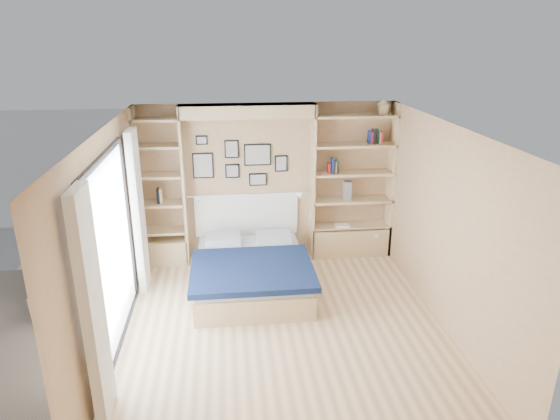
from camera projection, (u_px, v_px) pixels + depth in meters
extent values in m
plane|color=#E4BC88|center=(283.00, 327.00, 6.27)|extent=(4.50, 4.50, 0.00)
plane|color=tan|center=(267.00, 182.00, 7.96)|extent=(4.00, 0.00, 4.00)
plane|color=tan|center=(319.00, 350.00, 3.75)|extent=(4.00, 0.00, 4.00)
plane|color=tan|center=(109.00, 243.00, 5.64)|extent=(0.00, 4.50, 4.50)
plane|color=tan|center=(447.00, 229.00, 6.06)|extent=(0.00, 4.50, 4.50)
plane|color=white|center=(284.00, 130.00, 5.43)|extent=(4.50, 4.50, 0.00)
cube|color=#D8B484|center=(184.00, 188.00, 7.66)|extent=(0.04, 0.35, 2.50)
cube|color=#D8B484|center=(312.00, 183.00, 7.87)|extent=(0.04, 0.35, 2.50)
cube|color=#D8B484|center=(247.00, 111.00, 7.38)|extent=(2.00, 0.35, 0.20)
cube|color=#D8B484|center=(391.00, 181.00, 8.00)|extent=(0.04, 0.35, 2.50)
cube|color=#D8B484|center=(139.00, 189.00, 7.59)|extent=(0.04, 0.35, 2.50)
cube|color=#D8B484|center=(350.00, 240.00, 8.27)|extent=(1.30, 0.35, 0.50)
cube|color=#D8B484|center=(166.00, 251.00, 7.98)|extent=(0.70, 0.35, 0.40)
cube|color=black|center=(101.00, 159.00, 5.32)|extent=(0.04, 2.08, 0.06)
cube|color=black|center=(123.00, 335.00, 6.06)|extent=(0.04, 2.08, 0.06)
cube|color=black|center=(91.00, 300.00, 4.74)|extent=(0.04, 0.06, 2.20)
cube|color=black|center=(128.00, 223.00, 6.65)|extent=(0.04, 0.06, 2.20)
cube|color=silver|center=(112.00, 253.00, 5.69)|extent=(0.01, 2.00, 2.20)
cube|color=white|center=(93.00, 310.00, 4.47)|extent=(0.10, 0.45, 2.30)
cube|color=white|center=(138.00, 212.00, 6.91)|extent=(0.10, 0.45, 2.30)
cube|color=#D8B484|center=(350.00, 226.00, 8.19)|extent=(1.30, 0.35, 0.04)
cube|color=#D8B484|center=(352.00, 200.00, 8.03)|extent=(1.30, 0.35, 0.04)
cube|color=#D8B484|center=(353.00, 173.00, 7.88)|extent=(1.30, 0.35, 0.04)
cube|color=#D8B484|center=(355.00, 145.00, 7.73)|extent=(1.30, 0.35, 0.04)
cube|color=#D8B484|center=(356.00, 116.00, 7.58)|extent=(1.30, 0.35, 0.04)
cube|color=#D8B484|center=(164.00, 231.00, 7.86)|extent=(0.70, 0.35, 0.04)
cube|color=#D8B484|center=(162.00, 204.00, 7.71)|extent=(0.70, 0.35, 0.04)
cube|color=#D8B484|center=(160.00, 176.00, 7.56)|extent=(0.70, 0.35, 0.04)
cube|color=#D8B484|center=(157.00, 146.00, 7.40)|extent=(0.70, 0.35, 0.04)
cube|color=#D8B484|center=(155.00, 120.00, 7.27)|extent=(0.70, 0.35, 0.04)
cube|color=#D8B484|center=(251.00, 278.00, 7.17)|extent=(1.56, 1.95, 0.34)
cube|color=#B3B8C4|center=(251.00, 264.00, 7.10)|extent=(1.52, 1.91, 0.10)
cube|color=#0E1B3C|center=(252.00, 270.00, 6.77)|extent=(1.66, 1.36, 0.08)
cube|color=#B3B8C4|center=(223.00, 239.00, 7.65)|extent=(0.54, 0.39, 0.12)
cube|color=#B3B8C4|center=(273.00, 237.00, 7.73)|extent=(0.54, 0.39, 0.12)
cube|color=white|center=(247.00, 214.00, 8.07)|extent=(1.66, 0.04, 0.70)
cube|color=black|center=(203.00, 166.00, 7.73)|extent=(0.32, 0.02, 0.40)
cube|color=gray|center=(203.00, 166.00, 7.72)|extent=(0.28, 0.01, 0.36)
cube|color=black|center=(232.00, 149.00, 7.69)|extent=(0.22, 0.02, 0.28)
cube|color=gray|center=(232.00, 149.00, 7.68)|extent=(0.18, 0.01, 0.24)
cube|color=black|center=(232.00, 171.00, 7.81)|extent=(0.22, 0.02, 0.22)
cube|color=gray|center=(232.00, 171.00, 7.80)|extent=(0.18, 0.01, 0.18)
cube|color=black|center=(258.00, 155.00, 7.77)|extent=(0.42, 0.02, 0.34)
cube|color=gray|center=(258.00, 155.00, 7.76)|extent=(0.38, 0.01, 0.30)
cube|color=black|center=(258.00, 179.00, 7.90)|extent=(0.28, 0.02, 0.20)
cube|color=gray|center=(258.00, 180.00, 7.89)|extent=(0.24, 0.01, 0.16)
cube|color=black|center=(281.00, 163.00, 7.86)|extent=(0.20, 0.02, 0.26)
cube|color=gray|center=(281.00, 164.00, 7.85)|extent=(0.16, 0.01, 0.22)
cube|color=black|center=(202.00, 140.00, 7.59)|extent=(0.18, 0.02, 0.14)
cube|color=gray|center=(202.00, 140.00, 7.58)|extent=(0.14, 0.01, 0.10)
cylinder|color=silver|center=(193.00, 197.00, 7.65)|extent=(0.20, 0.02, 0.02)
cone|color=white|center=(200.00, 198.00, 7.66)|extent=(0.13, 0.12, 0.15)
cylinder|color=silver|center=(304.00, 193.00, 7.82)|extent=(0.20, 0.02, 0.02)
cone|color=white|center=(298.00, 194.00, 7.82)|extent=(0.13, 0.12, 0.15)
cube|color=#A51E1E|center=(329.00, 168.00, 7.80)|extent=(0.02, 0.15, 0.16)
cube|color=navy|center=(332.00, 165.00, 7.79)|extent=(0.03, 0.15, 0.24)
cube|color=black|center=(334.00, 166.00, 7.80)|extent=(0.03, 0.15, 0.20)
cube|color=#BFB28C|center=(336.00, 167.00, 7.81)|extent=(0.04, 0.15, 0.18)
cube|color=#26593F|center=(337.00, 166.00, 7.81)|extent=(0.03, 0.15, 0.22)
cube|color=maroon|center=(371.00, 138.00, 7.71)|extent=(0.02, 0.15, 0.19)
cube|color=navy|center=(370.00, 137.00, 7.71)|extent=(0.03, 0.15, 0.20)
cube|color=black|center=(374.00, 136.00, 7.71)|extent=(0.03, 0.15, 0.23)
cube|color=#BFB28C|center=(378.00, 137.00, 7.73)|extent=(0.04, 0.15, 0.19)
cube|color=#26593F|center=(377.00, 136.00, 7.72)|extent=(0.03, 0.15, 0.23)
cube|color=#A51E1E|center=(380.00, 137.00, 7.73)|extent=(0.03, 0.15, 0.19)
cube|color=navy|center=(159.00, 197.00, 7.66)|extent=(0.02, 0.15, 0.20)
cube|color=black|center=(158.00, 195.00, 7.65)|extent=(0.03, 0.15, 0.24)
cube|color=#BFB28C|center=(161.00, 196.00, 7.66)|extent=(0.03, 0.15, 0.22)
cube|color=#D8B484|center=(383.00, 109.00, 7.59)|extent=(0.13, 0.13, 0.15)
cone|color=#D8B484|center=(384.00, 102.00, 7.55)|extent=(0.20, 0.20, 0.08)
cube|color=slate|center=(347.00, 190.00, 7.96)|extent=(0.12, 0.12, 0.30)
cube|color=white|center=(342.00, 226.00, 8.11)|extent=(0.22, 0.16, 0.03)
cylinder|color=tan|center=(31.00, 312.00, 6.22)|extent=(0.06, 0.14, 0.42)
cylinder|color=tan|center=(71.00, 306.00, 6.35)|extent=(0.06, 0.14, 0.42)
cylinder|color=tan|center=(36.00, 283.00, 6.71)|extent=(0.10, 0.34, 0.69)
cylinder|color=tan|center=(73.00, 278.00, 6.84)|extent=(0.10, 0.34, 0.69)
cube|color=#3659BA|center=(52.00, 295.00, 6.45)|extent=(0.58, 0.66, 0.15)
cube|color=#3659BA|center=(53.00, 265.00, 6.73)|extent=(0.51, 0.32, 0.56)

